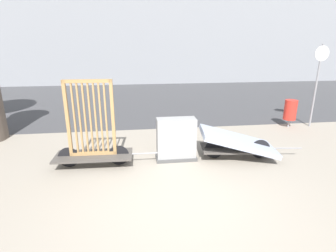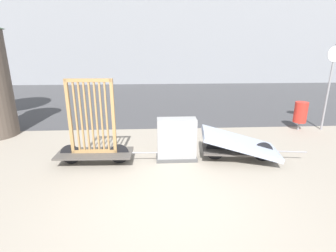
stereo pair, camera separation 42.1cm
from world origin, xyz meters
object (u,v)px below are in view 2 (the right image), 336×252
at_px(bike_cart_with_mattress, 240,145).
at_px(bike_cart_with_bedframe, 94,138).
at_px(utility_cabinet, 177,141).
at_px(trash_bin, 301,112).
at_px(sign_post, 331,78).

bearing_deg(bike_cart_with_mattress, bike_cart_with_bedframe, -172.69).
bearing_deg(utility_cabinet, trash_bin, 26.41).
bearing_deg(utility_cabinet, bike_cart_with_bedframe, -176.60).
bearing_deg(trash_bin, bike_cart_with_mattress, -140.70).
bearing_deg(sign_post, bike_cart_with_bedframe, -162.40).
bearing_deg(trash_bin, bike_cart_with_bedframe, -160.25).
xyz_separation_m(bike_cart_with_bedframe, trash_bin, (6.05, 2.17, -0.03)).
height_order(bike_cart_with_mattress, trash_bin, trash_bin).
bearing_deg(bike_cart_with_bedframe, trash_bin, 21.28).
height_order(bike_cart_with_mattress, utility_cabinet, utility_cabinet).
bearing_deg(bike_cart_with_bedframe, sign_post, 19.13).
bearing_deg(sign_post, trash_bin, 179.53).
relative_size(utility_cabinet, trash_bin, 1.11).
height_order(trash_bin, sign_post, sign_post).
xyz_separation_m(bike_cart_with_mattress, utility_cabinet, (-1.49, 0.11, 0.07)).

